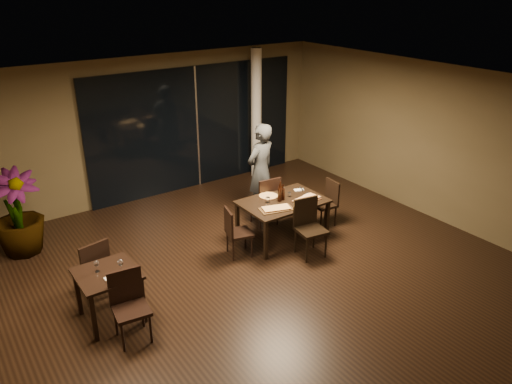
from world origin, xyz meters
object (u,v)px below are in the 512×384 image
(chair_main_far, at_px, (267,199))
(bottle_b, at_px, (283,192))
(chair_side_near, at_px, (129,302))
(potted_plant, at_px, (17,213))
(chair_main_left, at_px, (235,230))
(diner, at_px, (261,171))
(main_table, at_px, (283,204))
(bottle_a, at_px, (280,192))
(bottle_c, at_px, (281,190))
(side_table, at_px, (108,280))
(chair_main_near, at_px, (308,224))
(chair_side_far, at_px, (93,267))
(chair_main_right, at_px, (327,200))

(chair_main_far, bearing_deg, bottle_b, 91.32)
(chair_side_near, relative_size, potted_plant, 0.64)
(potted_plant, bearing_deg, chair_main_left, -36.64)
(diner, bearing_deg, main_table, 62.61)
(diner, bearing_deg, chair_main_left, 25.16)
(chair_main_left, height_order, bottle_a, bottle_a)
(chair_main_left, relative_size, bottle_c, 2.66)
(chair_side_near, xyz_separation_m, bottle_a, (3.25, 1.03, 0.38))
(chair_main_far, relative_size, bottle_c, 3.01)
(main_table, distance_m, diner, 1.09)
(side_table, xyz_separation_m, diner, (3.64, 1.52, 0.32))
(chair_main_left, height_order, bottle_b, bottle_b)
(potted_plant, bearing_deg, chair_main_near, -35.08)
(chair_side_far, relative_size, chair_side_near, 1.02)
(chair_main_right, xyz_separation_m, bottle_b, (-1.04, 0.06, 0.40))
(chair_main_far, xyz_separation_m, diner, (0.17, 0.44, 0.39))
(chair_main_near, distance_m, chair_side_near, 3.36)
(chair_side_far, height_order, potted_plant, potted_plant)
(chair_side_near, bearing_deg, chair_main_right, 19.27)
(chair_side_near, relative_size, bottle_b, 3.34)
(chair_main_left, bearing_deg, bottle_a, -72.25)
(chair_main_near, distance_m, chair_main_right, 1.22)
(chair_side_near, bearing_deg, diner, 36.39)
(chair_main_near, relative_size, potted_plant, 0.67)
(chair_main_far, distance_m, chair_side_near, 3.73)
(chair_main_far, relative_size, chair_main_near, 1.00)
(chair_main_near, xyz_separation_m, chair_side_far, (-3.46, 0.76, -0.01))
(chair_side_far, xyz_separation_m, chair_side_near, (0.12, -1.10, -0.01))
(potted_plant, xyz_separation_m, bottle_c, (4.03, -2.08, 0.17))
(side_table, xyz_separation_m, bottle_c, (3.41, 0.59, 0.29))
(main_table, bearing_deg, potted_plant, 151.58)
(bottle_b, bearing_deg, side_table, -171.12)
(chair_side_near, bearing_deg, side_table, 107.12)
(chair_main_right, height_order, chair_side_near, chair_side_near)
(chair_side_far, height_order, bottle_a, bottle_a)
(bottle_b, bearing_deg, chair_main_far, 85.76)
(chair_main_left, xyz_separation_m, diner, (1.28, 1.06, 0.46))
(side_table, bearing_deg, chair_main_right, 6.12)
(side_table, distance_m, chair_main_far, 3.63)
(main_table, height_order, bottle_a, bottle_a)
(chair_side_near, height_order, bottle_c, bottle_c)
(bottle_a, relative_size, bottle_b, 1.16)
(bottle_b, distance_m, bottle_c, 0.06)
(bottle_a, height_order, bottle_c, bottle_a)
(potted_plant, bearing_deg, main_table, -28.42)
(chair_main_right, bearing_deg, side_table, -76.94)
(chair_main_far, bearing_deg, chair_main_right, 154.36)
(chair_main_right, height_order, chair_side_far, chair_side_far)
(chair_main_near, distance_m, bottle_b, 0.78)
(main_table, distance_m, side_table, 3.44)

